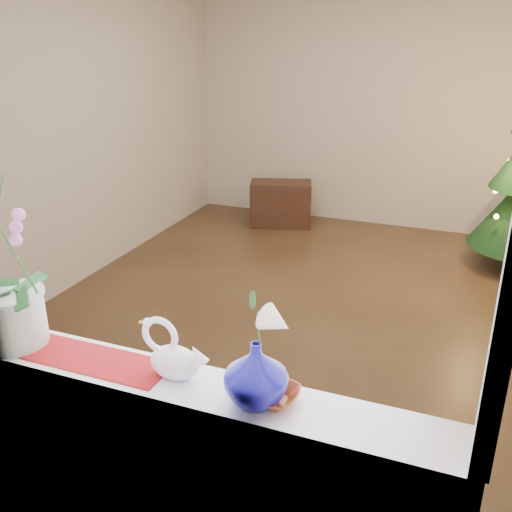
{
  "coord_description": "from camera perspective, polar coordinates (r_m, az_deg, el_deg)",
  "views": [
    {
      "loc": [
        0.96,
        -3.92,
        2.13
      ],
      "look_at": [
        -0.04,
        -1.4,
        1.04
      ],
      "focal_mm": 40.0,
      "sensor_mm": 36.0,
      "label": 1
    }
  ],
  "objects": [
    {
      "name": "paperweight",
      "position": [
        2.0,
        1.26,
        -14.25
      ],
      "size": [
        0.07,
        0.07,
        0.06
      ],
      "primitive_type": "sphere",
      "rotation": [
        0.0,
        0.0,
        -0.09
      ],
      "color": "silver",
      "rests_on": "windowsill"
    },
    {
      "name": "ground",
      "position": [
        4.56,
        6.97,
        -6.14
      ],
      "size": [
        5.0,
        5.0,
        0.0
      ],
      "primitive_type": "plane",
      "color": "#332115",
      "rests_on": "ground"
    },
    {
      "name": "window_frame",
      "position": [
        1.79,
        -11.58,
        7.52
      ],
      "size": [
        2.22,
        0.06,
        1.6
      ],
      "primitive_type": null,
      "color": "white",
      "rests_on": "windowsill"
    },
    {
      "name": "wall_left",
      "position": [
        5.12,
        -17.92,
        12.08
      ],
      "size": [
        0.1,
        5.0,
        2.7
      ],
      "primitive_type": "cube",
      "color": "beige",
      "rests_on": "ground"
    },
    {
      "name": "wall_back",
      "position": [
        6.54,
        13.42,
        14.45
      ],
      "size": [
        4.5,
        0.1,
        2.7
      ],
      "primitive_type": "cube",
      "color": "beige",
      "rests_on": "ground"
    },
    {
      "name": "orchid_pot",
      "position": [
        2.41,
        -23.95,
        -0.03
      ],
      "size": [
        0.28,
        0.28,
        0.78
      ],
      "primitive_type": null,
      "rotation": [
        0.0,
        0.0,
        0.07
      ],
      "color": "beige",
      "rests_on": "windowsill"
    },
    {
      "name": "amber_dish",
      "position": [
        2.04,
        1.64,
        -13.84
      ],
      "size": [
        0.17,
        0.17,
        0.04
      ],
      "primitive_type": "imported",
      "rotation": [
        0.0,
        0.0,
        -0.05
      ],
      "color": "maroon",
      "rests_on": "windowsill"
    },
    {
      "name": "side_table",
      "position": [
        6.56,
        2.48,
        5.24
      ],
      "size": [
        0.76,
        0.53,
        0.51
      ],
      "primitive_type": "cube",
      "rotation": [
        0.0,
        0.0,
        0.31
      ],
      "color": "black",
      "rests_on": "ground"
    },
    {
      "name": "lily",
      "position": [
        1.85,
        -0.0,
        -5.12
      ],
      "size": [
        0.15,
        0.08,
        0.2
      ],
      "primitive_type": null,
      "color": "white",
      "rests_on": "blue_vase"
    },
    {
      "name": "windowsill",
      "position": [
        2.2,
        -8.56,
        -12.45
      ],
      "size": [
        2.2,
        0.26,
        0.04
      ],
      "primitive_type": "cube",
      "color": "white",
      "rests_on": "window_apron"
    },
    {
      "name": "swan",
      "position": [
        2.13,
        -8.2,
        -9.34
      ],
      "size": [
        0.29,
        0.22,
        0.23
      ],
      "primitive_type": null,
      "rotation": [
        0.0,
        0.0,
        0.41
      ],
      "color": "white",
      "rests_on": "windowsill"
    },
    {
      "name": "wall_front",
      "position": [
        1.88,
        -11.27,
        -3.08
      ],
      "size": [
        4.5,
        0.1,
        2.7
      ],
      "primitive_type": "cube",
      "color": "beige",
      "rests_on": "ground"
    },
    {
      "name": "window_apron",
      "position": [
        2.43,
        -9.04,
        -22.55
      ],
      "size": [
        2.2,
        0.08,
        0.88
      ],
      "primitive_type": "cube",
      "color": "white",
      "rests_on": "ground"
    },
    {
      "name": "blue_vase",
      "position": [
        1.97,
        -0.0,
        -11.23
      ],
      "size": [
        0.27,
        0.27,
        0.27
      ],
      "primitive_type": "imported",
      "rotation": [
        0.0,
        0.0,
        -0.05
      ],
      "color": "#0C096E",
      "rests_on": "windowsill"
    },
    {
      "name": "runner",
      "position": [
        2.38,
        -16.7,
        -9.7
      ],
      "size": [
        0.7,
        0.2,
        0.01
      ],
      "primitive_type": "cube",
      "color": "maroon",
      "rests_on": "windowsill"
    }
  ]
}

